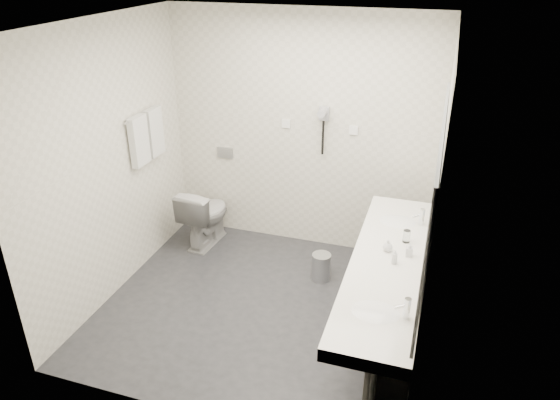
% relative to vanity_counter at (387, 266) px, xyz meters
% --- Properties ---
extents(floor, '(2.80, 2.80, 0.00)m').
position_rel_vanity_counter_xyz_m(floor, '(-1.12, 0.20, -0.80)').
color(floor, '#28282D').
rests_on(floor, ground).
extents(ceiling, '(2.80, 2.80, 0.00)m').
position_rel_vanity_counter_xyz_m(ceiling, '(-1.12, 0.20, 1.70)').
color(ceiling, white).
rests_on(ceiling, wall_back).
extents(wall_back, '(2.80, 0.00, 2.80)m').
position_rel_vanity_counter_xyz_m(wall_back, '(-1.12, 1.50, 0.45)').
color(wall_back, silver).
rests_on(wall_back, floor).
extents(wall_front, '(2.80, 0.00, 2.80)m').
position_rel_vanity_counter_xyz_m(wall_front, '(-1.12, -1.10, 0.45)').
color(wall_front, silver).
rests_on(wall_front, floor).
extents(wall_left, '(0.00, 2.60, 2.60)m').
position_rel_vanity_counter_xyz_m(wall_left, '(-2.52, 0.20, 0.45)').
color(wall_left, silver).
rests_on(wall_left, floor).
extents(wall_right, '(0.00, 2.60, 2.60)m').
position_rel_vanity_counter_xyz_m(wall_right, '(0.27, 0.20, 0.45)').
color(wall_right, silver).
rests_on(wall_right, floor).
extents(vanity_counter, '(0.55, 2.20, 0.10)m').
position_rel_vanity_counter_xyz_m(vanity_counter, '(0.00, 0.00, 0.00)').
color(vanity_counter, white).
rests_on(vanity_counter, floor).
extents(vanity_panel, '(0.03, 2.15, 0.75)m').
position_rel_vanity_counter_xyz_m(vanity_panel, '(0.02, 0.00, -0.42)').
color(vanity_panel, gray).
rests_on(vanity_panel, floor).
extents(vanity_post_far, '(0.06, 0.06, 0.75)m').
position_rel_vanity_counter_xyz_m(vanity_post_far, '(0.05, 1.04, -0.42)').
color(vanity_post_far, silver).
rests_on(vanity_post_far, floor).
extents(mirror, '(0.02, 2.20, 1.05)m').
position_rel_vanity_counter_xyz_m(mirror, '(0.26, 0.00, 0.65)').
color(mirror, '#B2BCC6').
rests_on(mirror, wall_right).
extents(basin_near, '(0.40, 0.31, 0.05)m').
position_rel_vanity_counter_xyz_m(basin_near, '(0.00, -0.65, 0.04)').
color(basin_near, white).
rests_on(basin_near, vanity_counter).
extents(basin_far, '(0.40, 0.31, 0.05)m').
position_rel_vanity_counter_xyz_m(basin_far, '(0.00, 0.65, 0.04)').
color(basin_far, white).
rests_on(basin_far, vanity_counter).
extents(faucet_near, '(0.04, 0.04, 0.15)m').
position_rel_vanity_counter_xyz_m(faucet_near, '(0.19, -0.65, 0.12)').
color(faucet_near, silver).
rests_on(faucet_near, vanity_counter).
extents(faucet_far, '(0.04, 0.04, 0.15)m').
position_rel_vanity_counter_xyz_m(faucet_far, '(0.19, 0.65, 0.12)').
color(faucet_far, silver).
rests_on(faucet_far, vanity_counter).
extents(soap_bottle_a, '(0.06, 0.06, 0.11)m').
position_rel_vanity_counter_xyz_m(soap_bottle_a, '(0.14, 0.11, 0.10)').
color(soap_bottle_a, silver).
rests_on(soap_bottle_a, vanity_counter).
extents(soap_bottle_b, '(0.11, 0.11, 0.10)m').
position_rel_vanity_counter_xyz_m(soap_bottle_b, '(-0.02, 0.13, 0.10)').
color(soap_bottle_b, silver).
rests_on(soap_bottle_b, vanity_counter).
extents(soap_bottle_c, '(0.06, 0.06, 0.12)m').
position_rel_vanity_counter_xyz_m(soap_bottle_c, '(0.05, -0.03, 0.11)').
color(soap_bottle_c, silver).
rests_on(soap_bottle_c, vanity_counter).
extents(glass_left, '(0.06, 0.06, 0.11)m').
position_rel_vanity_counter_xyz_m(glass_left, '(0.10, 0.32, 0.10)').
color(glass_left, silver).
rests_on(glass_left, vanity_counter).
extents(toilet, '(0.44, 0.70, 0.68)m').
position_rel_vanity_counter_xyz_m(toilet, '(-2.09, 1.12, -0.46)').
color(toilet, white).
rests_on(toilet, floor).
extents(flush_plate, '(0.18, 0.02, 0.12)m').
position_rel_vanity_counter_xyz_m(flush_plate, '(-1.98, 1.49, 0.15)').
color(flush_plate, '#B2B5BA').
rests_on(flush_plate, wall_back).
extents(pedal_bin, '(0.24, 0.24, 0.26)m').
position_rel_vanity_counter_xyz_m(pedal_bin, '(-0.70, 0.82, -0.67)').
color(pedal_bin, '#B2B5BA').
rests_on(pedal_bin, floor).
extents(bin_lid, '(0.19, 0.19, 0.02)m').
position_rel_vanity_counter_xyz_m(bin_lid, '(-0.70, 0.82, -0.53)').
color(bin_lid, '#B2B5BA').
rests_on(bin_lid, pedal_bin).
extents(towel_rail, '(0.02, 0.62, 0.02)m').
position_rel_vanity_counter_xyz_m(towel_rail, '(-2.47, 0.75, 0.75)').
color(towel_rail, silver).
rests_on(towel_rail, wall_left).
extents(towel_near, '(0.07, 0.24, 0.48)m').
position_rel_vanity_counter_xyz_m(towel_near, '(-2.46, 0.61, 0.53)').
color(towel_near, silver).
rests_on(towel_near, towel_rail).
extents(towel_far, '(0.07, 0.24, 0.48)m').
position_rel_vanity_counter_xyz_m(towel_far, '(-2.46, 0.89, 0.53)').
color(towel_far, silver).
rests_on(towel_far, towel_rail).
extents(dryer_cradle, '(0.10, 0.04, 0.14)m').
position_rel_vanity_counter_xyz_m(dryer_cradle, '(-0.88, 1.47, 0.70)').
color(dryer_cradle, '#9C9CA2').
rests_on(dryer_cradle, wall_back).
extents(dryer_barrel, '(0.08, 0.14, 0.08)m').
position_rel_vanity_counter_xyz_m(dryer_barrel, '(-0.88, 1.40, 0.73)').
color(dryer_barrel, '#9C9CA2').
rests_on(dryer_barrel, dryer_cradle).
extents(dryer_cord, '(0.02, 0.02, 0.35)m').
position_rel_vanity_counter_xyz_m(dryer_cord, '(-0.88, 1.46, 0.45)').
color(dryer_cord, black).
rests_on(dryer_cord, dryer_cradle).
extents(switch_plate_a, '(0.09, 0.02, 0.09)m').
position_rel_vanity_counter_xyz_m(switch_plate_a, '(-1.27, 1.49, 0.55)').
color(switch_plate_a, white).
rests_on(switch_plate_a, wall_back).
extents(switch_plate_b, '(0.09, 0.02, 0.09)m').
position_rel_vanity_counter_xyz_m(switch_plate_b, '(-0.57, 1.49, 0.55)').
color(switch_plate_b, white).
rests_on(switch_plate_b, wall_back).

